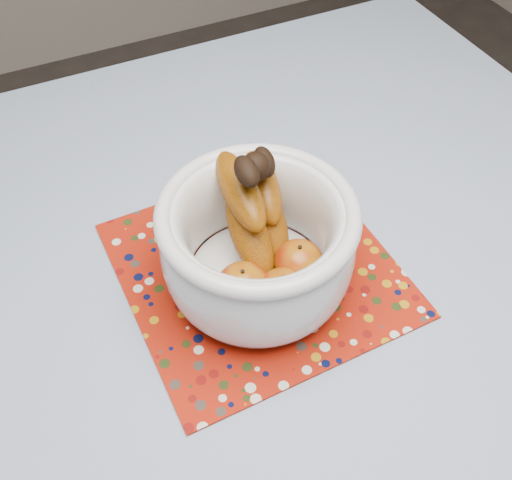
# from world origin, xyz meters

# --- Properties ---
(table) EXTENTS (1.20, 1.20, 0.75)m
(table) POSITION_xyz_m (0.00, 0.00, 0.67)
(table) COLOR brown
(table) RESTS_ON ground
(tablecloth) EXTENTS (1.32, 1.32, 0.01)m
(tablecloth) POSITION_xyz_m (0.00, 0.00, 0.76)
(tablecloth) COLOR slate
(tablecloth) RESTS_ON table
(placemat) EXTENTS (0.37, 0.37, 0.00)m
(placemat) POSITION_xyz_m (0.01, 0.08, 0.76)
(placemat) COLOR #991708
(placemat) RESTS_ON tablecloth
(fruit_bowl) EXTENTS (0.25, 0.26, 0.21)m
(fruit_bowl) POSITION_xyz_m (0.00, 0.06, 0.85)
(fruit_bowl) COLOR silver
(fruit_bowl) RESTS_ON placemat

